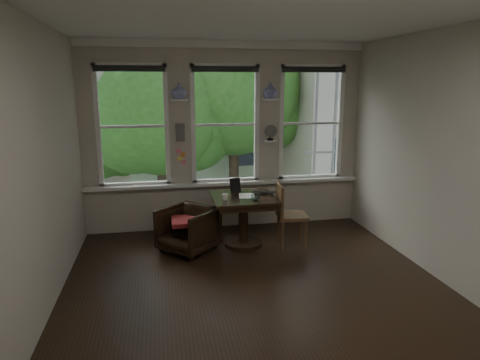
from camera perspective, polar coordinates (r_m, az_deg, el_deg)
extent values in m
plane|color=black|center=(5.28, 2.01, -13.72)|extent=(4.50, 4.50, 0.00)
plane|color=silver|center=(4.77, 2.31, 20.54)|extent=(4.50, 4.50, 0.00)
plane|color=#B8B29D|center=(6.99, -2.00, 5.75)|extent=(4.50, 0.00, 4.50)
plane|color=#B8B29D|center=(2.72, 12.86, -5.89)|extent=(4.50, 0.00, 4.50)
plane|color=#B8B29D|center=(4.83, -24.86, 1.39)|extent=(0.00, 4.50, 4.50)
plane|color=#B8B29D|center=(5.74, 24.66, 3.04)|extent=(0.00, 4.50, 4.50)
cube|color=white|center=(6.77, -8.09, 10.50)|extent=(0.26, 0.16, 0.03)
cube|color=white|center=(6.99, 4.08, 10.66)|extent=(0.26, 0.16, 0.03)
cube|color=#59544F|center=(6.83, -7.97, 6.32)|extent=(0.14, 0.06, 0.28)
imported|color=white|center=(6.76, -8.12, 11.68)|extent=(0.24, 0.24, 0.25)
imported|color=white|center=(6.99, 4.09, 11.80)|extent=(0.24, 0.24, 0.25)
imported|color=black|center=(6.16, -6.96, -6.58)|extent=(0.99, 0.99, 0.64)
cube|color=maroon|center=(6.12, -6.99, -5.45)|extent=(0.45, 0.45, 0.06)
imported|color=black|center=(6.33, 3.06, -1.79)|extent=(0.39, 0.34, 0.03)
imported|color=white|center=(6.02, -2.01, -2.26)|extent=(0.12, 0.12, 0.09)
imported|color=white|center=(5.98, 2.08, -2.31)|extent=(0.15, 0.15, 0.10)
cube|color=black|center=(6.41, -0.65, -0.71)|extent=(0.17, 0.10, 0.22)
cube|color=silver|center=(6.24, 0.87, -2.11)|extent=(0.26, 0.33, 0.00)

